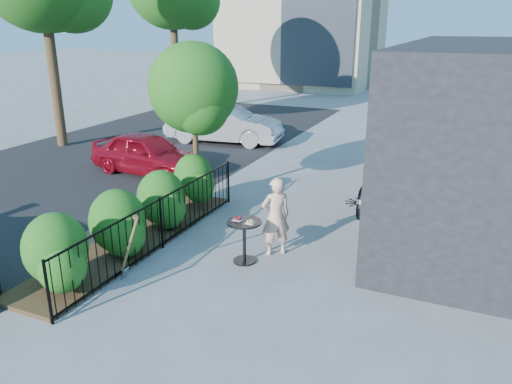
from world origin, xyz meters
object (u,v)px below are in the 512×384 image
at_px(cafe_table, 244,234).
at_px(car_red, 148,153).
at_px(woman, 276,217).
at_px(car_silver, 224,124).
at_px(patio_tree, 195,94).
at_px(shovel, 129,251).

height_order(cafe_table, car_red, car_red).
bearing_deg(woman, car_silver, -96.15).
bearing_deg(car_silver, patio_tree, -165.36).
relative_size(patio_tree, car_red, 1.07).
distance_m(woman, car_red, 6.69).
height_order(car_red, car_silver, car_silver).
relative_size(patio_tree, car_silver, 0.89).
bearing_deg(patio_tree, car_silver, 111.76).
bearing_deg(woman, shovel, 6.76).
bearing_deg(shovel, car_silver, 108.49).
bearing_deg(car_red, shovel, -141.93).
relative_size(cafe_table, car_red, 0.24).
xyz_separation_m(woman, car_silver, (-5.42, 8.24, -0.07)).
distance_m(woman, shovel, 2.87).
relative_size(shovel, car_red, 0.36).
xyz_separation_m(patio_tree, car_red, (-2.66, 1.55, -2.14)).
distance_m(patio_tree, shovel, 4.78).
bearing_deg(car_red, woman, -117.39).
xyz_separation_m(cafe_table, woman, (0.42, 0.57, 0.22)).
relative_size(shovel, car_silver, 0.30).
height_order(patio_tree, woman, patio_tree).
distance_m(patio_tree, car_red, 3.75).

